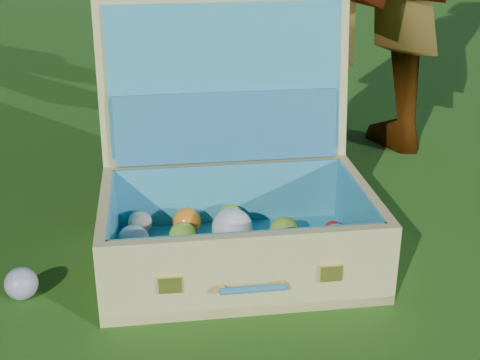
% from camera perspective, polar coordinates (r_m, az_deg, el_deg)
% --- Properties ---
extents(ground, '(60.00, 60.00, 0.00)m').
position_cam_1_polar(ground, '(1.42, 4.85, -9.09)').
color(ground, '#215114').
rests_on(ground, ground).
extents(stray_ball, '(0.07, 0.07, 0.07)m').
position_cam_1_polar(stray_ball, '(1.43, -18.16, -8.39)').
color(stray_ball, '#477FB9').
rests_on(stray_ball, ground).
extents(suitcase, '(0.66, 0.57, 0.56)m').
position_cam_1_polar(suitcase, '(1.48, -0.64, -0.63)').
color(suitcase, '#D2C371').
rests_on(suitcase, ground).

